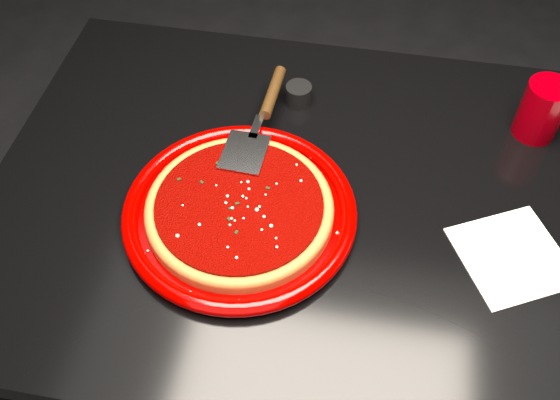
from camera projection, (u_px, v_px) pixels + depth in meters
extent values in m
cube|color=black|center=(322.00, 381.00, 1.62)|extent=(4.00, 4.00, 0.01)
cube|color=black|center=(332.00, 310.00, 1.32)|extent=(1.20, 0.80, 0.75)
cylinder|color=#820000|center=(240.00, 212.00, 0.99)|extent=(0.40, 0.40, 0.03)
cylinder|color=brown|center=(240.00, 210.00, 0.99)|extent=(0.32, 0.32, 0.02)
torus|color=brown|center=(239.00, 207.00, 0.99)|extent=(0.32, 0.32, 0.02)
cylinder|color=#680300|center=(239.00, 205.00, 0.98)|extent=(0.29, 0.29, 0.01)
cylinder|color=#870007|center=(542.00, 110.00, 1.08)|extent=(0.10, 0.10, 0.11)
cube|color=silver|center=(512.00, 256.00, 0.96)|extent=(0.21, 0.21, 0.00)
cylinder|color=black|center=(299.00, 94.00, 1.16)|extent=(0.06, 0.06, 0.04)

